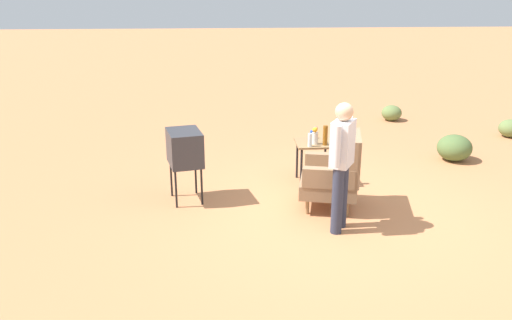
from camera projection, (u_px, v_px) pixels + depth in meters
The scene contains 12 objects.
ground_plane at pixel (340, 215), 7.21m from camera, with size 60.00×60.00×0.00m, color #C17A4C.
armchair at pixel (336, 174), 7.28m from camera, with size 0.91×0.92×1.06m.
side_table at pixel (314, 148), 8.20m from camera, with size 0.56×0.56×0.65m.
tv_on_stand at pixel (185, 148), 7.44m from camera, with size 0.68×0.56×1.03m.
person_standing at pixel (342, 159), 6.49m from camera, with size 0.51×0.37×1.64m.
bottle_short_clear at pixel (310, 140), 7.93m from camera, with size 0.06×0.06×0.20m, color silver.
soda_can_blue at pixel (312, 135), 8.35m from camera, with size 0.07×0.07×0.12m, color blue.
bottle_tall_amber at pixel (325, 135), 7.98m from camera, with size 0.07×0.07×0.30m, color brown.
flower_vase at pixel (315, 135), 8.03m from camera, with size 0.14×0.10×0.27m.
shrub_mid at pixel (392, 113), 12.02m from camera, with size 0.45×0.45×0.35m, color olive.
shrub_far at pixel (511, 128), 10.75m from camera, with size 0.46×0.46×0.36m, color olive.
shrub_lone at pixel (454, 148), 9.32m from camera, with size 0.60×0.60×0.46m, color #516B38.
Camera 1 is at (6.51, -1.59, 3.00)m, focal length 37.50 mm.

